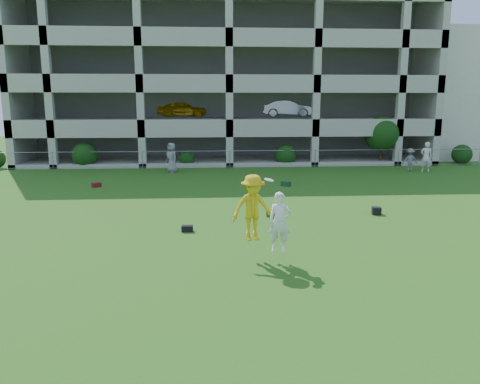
{
  "coord_description": "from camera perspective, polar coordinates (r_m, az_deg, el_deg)",
  "views": [
    {
      "loc": [
        -1.47,
        -13.21,
        4.6
      ],
      "look_at": [
        -0.37,
        3.0,
        1.4
      ],
      "focal_mm": 35.0,
      "sensor_mm": 36.0,
      "label": 1
    }
  ],
  "objects": [
    {
      "name": "bystander_c",
      "position": [
        30.46,
        -8.33,
        4.16
      ],
      "size": [
        1.08,
        1.11,
        1.92
      ],
      "primitive_type": "imported",
      "rotation": [
        0.0,
        0.0,
        -0.84
      ],
      "color": "gray",
      "rests_on": "ground"
    },
    {
      "name": "bag_green_c",
      "position": [
        18.79,
        4.16,
        -2.65
      ],
      "size": [
        0.61,
        0.56,
        0.26
      ],
      "primitive_type": "cube",
      "rotation": [
        0.0,
        0.0,
        0.55
      ],
      "color": "#163B15",
      "rests_on": "ground"
    },
    {
      "name": "fence",
      "position": [
        32.49,
        -1.26,
        4.08
      ],
      "size": [
        36.06,
        0.06,
        1.2
      ],
      "color": "gray",
      "rests_on": "ground"
    },
    {
      "name": "bystander_f",
      "position": [
        32.64,
        20.02,
        3.7
      ],
      "size": [
        1.04,
        0.69,
        1.51
      ],
      "primitive_type": "imported",
      "rotation": [
        0.0,
        0.0,
        3.01
      ],
      "color": "slate",
      "rests_on": "ground"
    },
    {
      "name": "shrub_row",
      "position": [
        33.61,
        6.57,
        5.79
      ],
      "size": [
        34.38,
        2.52,
        3.5
      ],
      "color": "#163D11",
      "rests_on": "ground"
    },
    {
      "name": "bag_green_g",
      "position": [
        25.55,
        5.61,
        1.0
      ],
      "size": [
        0.58,
        0.55,
        0.25
      ],
      "primitive_type": "cube",
      "rotation": [
        0.0,
        0.0,
        -0.7
      ],
      "color": "#12331C",
      "rests_on": "ground"
    },
    {
      "name": "bystander_e",
      "position": [
        32.65,
        21.74,
        3.99
      ],
      "size": [
        0.84,
        0.7,
        1.97
      ],
      "primitive_type": "imported",
      "rotation": [
        0.0,
        0.0,
        2.77
      ],
      "color": "silver",
      "rests_on": "ground"
    },
    {
      "name": "crate_d",
      "position": [
        19.94,
        16.29,
        -2.21
      ],
      "size": [
        0.41,
        0.41,
        0.3
      ],
      "primitive_type": "cube",
      "rotation": [
        0.0,
        0.0,
        -0.19
      ],
      "color": "black",
      "rests_on": "ground"
    },
    {
      "name": "frisbee_contest",
      "position": [
        13.46,
        2.23,
        -2.29
      ],
      "size": [
        1.79,
        1.1,
        2.19
      ],
      "color": "gold",
      "rests_on": "ground"
    },
    {
      "name": "ground",
      "position": [
        14.06,
        2.37,
        -7.96
      ],
      "size": [
        100.0,
        100.0,
        0.0
      ],
      "primitive_type": "plane",
      "color": "#235114",
      "rests_on": "ground"
    },
    {
      "name": "bag_red_f",
      "position": [
        26.28,
        -17.1,
        0.83
      ],
      "size": [
        0.51,
        0.52,
        0.24
      ],
      "primitive_type": "cube",
      "rotation": [
        0.0,
        0.0,
        0.8
      ],
      "color": "#5C0F17",
      "rests_on": "ground"
    },
    {
      "name": "bag_black_b",
      "position": [
        16.79,
        -6.45,
        -4.44
      ],
      "size": [
        0.41,
        0.26,
        0.22
      ],
      "primitive_type": "cube",
      "rotation": [
        0.0,
        0.0,
        -0.04
      ],
      "color": "black",
      "rests_on": "ground"
    },
    {
      "name": "parking_garage",
      "position": [
        40.96,
        -1.86,
        13.11
      ],
      "size": [
        30.0,
        14.0,
        12.0
      ],
      "color": "#9E998C",
      "rests_on": "ground"
    }
  ]
}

